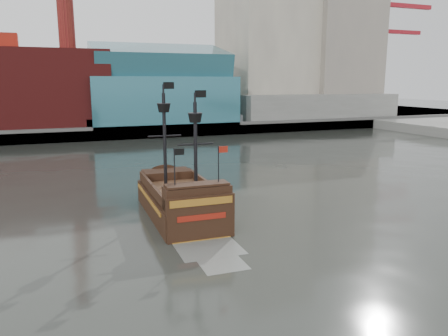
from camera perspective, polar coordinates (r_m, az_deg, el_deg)
name	(u,v)px	position (r m, az deg, el deg)	size (l,w,h in m)	color
ground	(268,263)	(27.93, 5.80, -12.27)	(400.00, 400.00, 0.00)	#252823
promenade_far	(103,122)	(115.75, -15.52, 5.87)	(220.00, 60.00, 2.00)	slate
seawall	(120,133)	(86.58, -13.43, 4.47)	(220.00, 1.00, 2.60)	#4C4C49
skyline	(124,22)	(109.43, -12.92, 18.07)	(149.00, 45.00, 62.00)	#7F6B4C
crane_a	(383,53)	(138.61, 20.02, 13.94)	(22.50, 4.00, 32.25)	slate
crane_b	(384,67)	(152.29, 20.18, 12.30)	(19.10, 4.00, 26.25)	slate
pirate_ship	(181,204)	(36.71, -5.70, -4.67)	(5.40, 15.97, 11.87)	black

